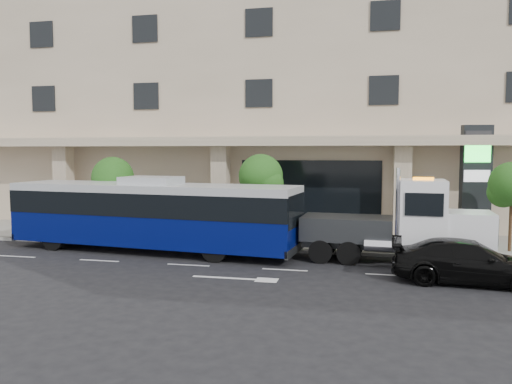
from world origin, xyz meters
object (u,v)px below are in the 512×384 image
Objects in this scene: city_bus at (152,214)px; signage_pylon at (475,183)px; black_sedan at (469,262)px; tow_truck at (403,225)px.

signage_pylon is at bearing 25.18° from city_bus.
signage_pylon reaches higher than black_sedan.
city_bus is at bearing -177.01° from tow_truck.
signage_pylon reaches higher than city_bus.
signage_pylon is (3.87, 5.28, 1.48)m from tow_truck.
tow_truck is 1.65× the size of black_sedan.
city_bus is 1.61× the size of tow_truck.
tow_truck is 3.56m from black_sedan.
signage_pylon is at bearing 57.57° from tow_truck.
tow_truck reaches higher than city_bus.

